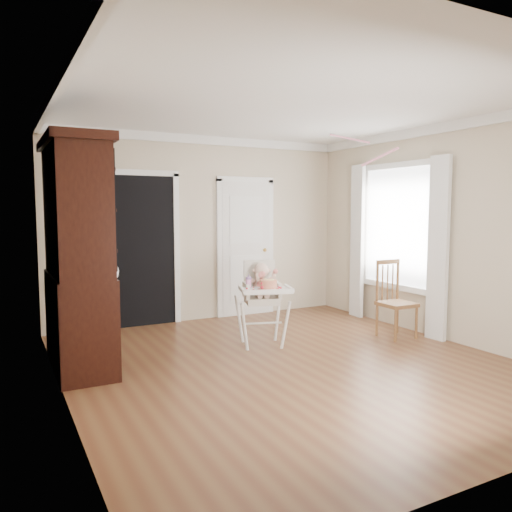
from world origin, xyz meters
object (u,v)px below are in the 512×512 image
sippy_cup (249,282)px  cake (268,285)px  china_cabinet (78,255)px  dining_chair (395,301)px  high_chair (262,293)px

sippy_cup → cake: bearing=-61.1°
china_cabinet → dining_chair: 3.88m
dining_chair → high_chair: bearing=166.5°
cake → dining_chair: size_ratio=0.26×
high_chair → cake: (-0.06, -0.27, 0.14)m
high_chair → sippy_cup: 0.25m
high_chair → sippy_cup: size_ratio=6.46×
cake → high_chair: bearing=76.8°
high_chair → cake: 0.31m
high_chair → dining_chair: high_chair is taller
china_cabinet → high_chair: bearing=-3.6°
high_chair → cake: size_ratio=4.10×
high_chair → china_cabinet: bearing=-165.6°
high_chair → sippy_cup: high_chair is taller
china_cabinet → dining_chair: china_cabinet is taller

